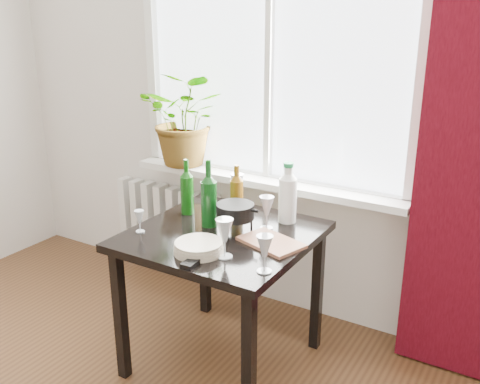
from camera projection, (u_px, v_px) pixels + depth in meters
The scene contains 19 objects.
window at pixel (271, 43), 2.93m from camera, with size 1.72×0.08×1.62m.
windowsill at pixel (263, 181), 3.12m from camera, with size 1.72×0.20×0.04m.
curtain at pixel (480, 121), 2.40m from camera, with size 0.50×0.12×2.56m.
radiator at pixel (168, 225), 3.66m from camera, with size 0.80×0.10×0.55m.
table at pixel (222, 249), 2.64m from camera, with size 0.85×0.85×0.74m.
potted_plant at pixel (187, 119), 3.29m from camera, with size 0.53×0.46×0.58m, color #467C21.
wine_bottle_left at pixel (187, 186), 2.81m from camera, with size 0.07×0.07×0.30m, color #0E430C, non-canonical shape.
wine_bottle_right at pixel (209, 193), 2.64m from camera, with size 0.08×0.08×0.34m, color #0B3B10, non-canonical shape.
bottle_amber at pixel (237, 190), 2.78m from camera, with size 0.07×0.07×0.29m, color brown, non-canonical shape.
cleaning_bottle at pixel (288, 192), 2.70m from camera, with size 0.09×0.09×0.32m, color white, non-canonical shape.
wineglass_front_right at pixel (225, 238), 2.32m from camera, with size 0.08×0.08×0.18m, color silver, non-canonical shape.
wineglass_far_right at pixel (265, 253), 2.19m from camera, with size 0.07×0.07×0.17m, color #AFB3BC, non-canonical shape.
wineglass_back_center at pixel (267, 212), 2.63m from camera, with size 0.07×0.07×0.17m, color #B8BCC6, non-canonical shape.
wineglass_back_left at pixel (237, 189), 2.96m from camera, with size 0.08×0.08×0.18m, color silver, non-canonical shape.
wineglass_front_left at pixel (140, 221), 2.60m from camera, with size 0.05×0.05×0.11m, color silver, non-canonical shape.
plate_stack at pixel (199, 247), 2.39m from camera, with size 0.23×0.23×0.05m, color beige.
fondue_pot at pixel (235, 218), 2.60m from camera, with size 0.21×0.18×0.14m, color black, non-canonical shape.
tv_remote at pixel (197, 259), 2.31m from camera, with size 0.05×0.18×0.02m, color black.
cutting_board at pixel (271, 242), 2.48m from camera, with size 0.29×0.19×0.02m, color #9F6448.
Camera 1 is at (1.42, -0.47, 1.77)m, focal length 40.00 mm.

